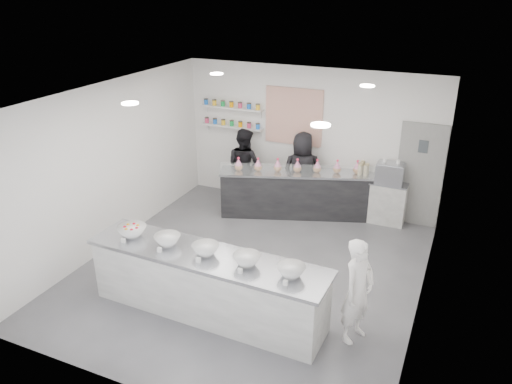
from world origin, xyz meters
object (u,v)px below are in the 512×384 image
Objects in this scene: prep_counter at (207,284)px; espresso_machine at (390,174)px; back_bar at (296,194)px; staff_right at (302,173)px; espresso_ledge at (376,201)px; staff_left at (244,166)px; woman_prep at (358,291)px.

prep_counter is 6.85× the size of espresso_machine.
back_bar is at bearing -167.04° from espresso_machine.
espresso_machine reaches higher than back_bar.
back_bar is 0.46m from staff_right.
staff_right is (0.02, 0.25, 0.38)m from back_bar.
espresso_ledge is at bearing -4.91° from back_bar.
staff_left is at bearing 109.22° from prep_counter.
staff_left is at bearing -20.59° from staff_right.
staff_left is 0.96× the size of staff_right.
staff_left reaches higher than woman_prep.
staff_right is (1.34, 0.00, 0.04)m from staff_left.
staff_left is at bearing 63.86° from woman_prep.
prep_counter reaches higher than back_bar.
espresso_ledge is at bearing -160.41° from staff_left.
staff_right is (0.09, 3.93, 0.37)m from prep_counter.
staff_right reaches higher than staff_left.
staff_left is at bearing 149.69° from back_bar.
espresso_machine reaches higher than prep_counter.
prep_counter is at bearing 68.04° from staff_right.
espresso_ledge is 0.77× the size of woman_prep.
back_bar is 1.88× the size of staff_left.
staff_right reaches higher than back_bar.
prep_counter is 3.11× the size of espresso_ledge.
staff_left is (-3.37, 3.60, 0.08)m from woman_prep.
woman_prep is at bearing 149.48° from staff_left.
woman_prep is at bearing -82.76° from espresso_ledge.
staff_left reaches higher than prep_counter.
staff_right is at bearing -174.08° from espresso_ledge.
back_bar is 1.63m from espresso_ledge.
back_bar is at bearing -165.36° from espresso_ledge.
espresso_machine is at bearing 164.62° from staff_right.
espresso_machine is at bearing 0.00° from espresso_ledge.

